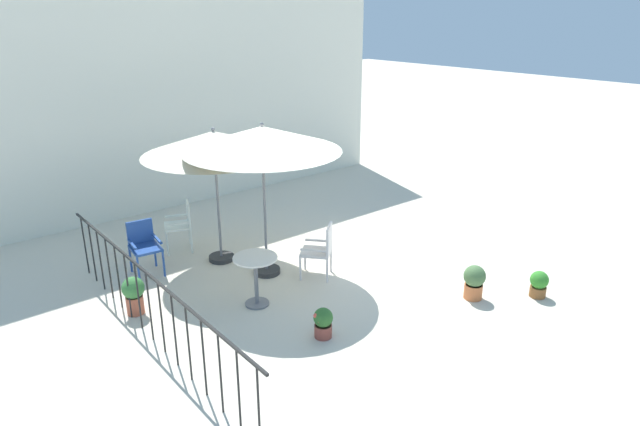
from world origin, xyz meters
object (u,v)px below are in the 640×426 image
patio_chair_1 (144,244)px  potted_plant_0 (539,284)px  cafe_table_0 (256,272)px  potted_plant_1 (134,294)px  potted_plant_2 (474,281)px  patio_umbrella_0 (262,140)px  patio_chair_2 (182,222)px  patio_umbrella_1 (214,144)px  potted_plant_3 (323,322)px  patio_chair_0 (321,248)px

patio_chair_1 → potted_plant_0: (4.28, -4.60, -0.30)m
cafe_table_0 → patio_chair_1: bearing=111.8°
cafe_table_0 → potted_plant_0: size_ratio=1.84×
potted_plant_1 → potted_plant_2: potted_plant_1 is taller
patio_umbrella_0 → patio_chair_1: patio_umbrella_0 is taller
patio_chair_2 → potted_plant_0: (3.36, -5.08, -0.31)m
patio_umbrella_0 → patio_umbrella_1: patio_umbrella_0 is taller
patio_umbrella_0 → potted_plant_3: bearing=-103.7°
patio_umbrella_1 → potted_plant_2: 4.64m
potted_plant_1 → patio_umbrella_0: bearing=-3.2°
patio_umbrella_1 → patio_chair_2: 1.79m
patio_chair_1 → potted_plant_3: (1.03, -3.37, -0.30)m
potted_plant_2 → cafe_table_0: bearing=143.9°
patio_chair_2 → potted_plant_2: 5.16m
patio_umbrella_0 → patio_chair_2: bearing=109.3°
potted_plant_0 → potted_plant_3: bearing=159.2°
patio_umbrella_0 → potted_plant_2: size_ratio=4.71×
potted_plant_0 → potted_plant_1: bearing=145.3°
cafe_table_0 → potted_plant_0: bearing=-36.2°
patio_chair_2 → potted_plant_0: 6.10m
potted_plant_1 → patio_chair_1: bearing=60.5°
cafe_table_0 → patio_chair_2: 2.55m
cafe_table_0 → patio_chair_2: (0.09, 2.55, -0.00)m
patio_umbrella_0 → potted_plant_3: 2.95m
patio_umbrella_0 → potted_plant_3: (-0.51, -2.07, -2.04)m
patio_umbrella_1 → patio_chair_2: patio_umbrella_1 is taller
potted_plant_0 → patio_chair_1: bearing=133.0°
patio_chair_2 → potted_plant_2: patio_chair_2 is taller
potted_plant_2 → patio_chair_2: bearing=119.7°
patio_chair_0 → potted_plant_0: size_ratio=2.16×
cafe_table_0 → patio_umbrella_1: bearing=77.3°
potted_plant_3 → patio_chair_2: bearing=91.7°
patio_chair_1 → cafe_table_0: bearing=-68.2°
patio_chair_2 → potted_plant_3: patio_chair_2 is taller
cafe_table_0 → potted_plant_3: 1.35m
patio_chair_2 → potted_plant_3: 3.86m
patio_umbrella_1 → potted_plant_0: (3.06, -4.23, -1.86)m
cafe_table_0 → patio_chair_0: 1.34m
patio_umbrella_1 → patio_chair_0: 2.43m
patio_chair_1 → potted_plant_1: 1.36m
patio_chair_0 → patio_chair_1: 2.92m
patio_umbrella_1 → patio_chair_1: size_ratio=2.69×
patio_chair_1 → potted_plant_0: size_ratio=2.10×
cafe_table_0 → patio_chair_0: bearing=4.8°
patio_chair_1 → potted_plant_1: bearing=-119.5°
cafe_table_0 → potted_plant_1: (-1.49, 0.90, -0.21)m
patio_umbrella_0 → patio_chair_1: (-1.54, 1.30, -1.74)m
patio_chair_1 → patio_chair_0: bearing=-42.2°
patio_umbrella_0 → potted_plant_0: 4.75m
patio_umbrella_1 → patio_chair_0: bearing=-59.4°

